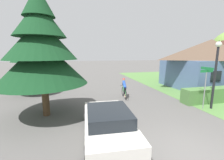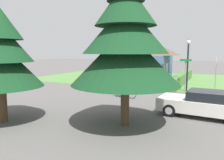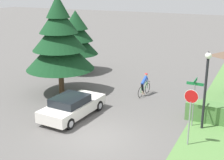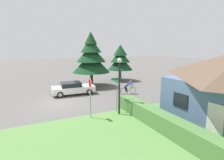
{
  "view_description": "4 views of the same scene",
  "coord_description": "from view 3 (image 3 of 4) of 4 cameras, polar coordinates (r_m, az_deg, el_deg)",
  "views": [
    {
      "loc": [
        -3.64,
        -3.93,
        3.46
      ],
      "look_at": [
        -0.91,
        7.52,
        1.38
      ],
      "focal_mm": 24.0,
      "sensor_mm": 36.0,
      "label": 1
    },
    {
      "loc": [
        -14.07,
        1.16,
        3.24
      ],
      "look_at": [
        -1.3,
        7.41,
        1.39
      ],
      "focal_mm": 35.0,
      "sensor_mm": 36.0,
      "label": 2
    },
    {
      "loc": [
        6.99,
        -12.43,
        7.46
      ],
      "look_at": [
        -1.91,
        5.76,
        1.19
      ],
      "focal_mm": 50.0,
      "sensor_mm": 36.0,
      "label": 3
    },
    {
      "loc": [
        15.56,
        -2.42,
        4.88
      ],
      "look_at": [
        -1.27,
        5.69,
        1.43
      ],
      "focal_mm": 28.0,
      "sensor_mm": 36.0,
      "label": 4
    }
  ],
  "objects": [
    {
      "name": "ground_plane",
      "position": [
        16.09,
        -2.96,
        -10.43
      ],
      "size": [
        140.0,
        140.0,
        0.0
      ],
      "primitive_type": "plane",
      "color": "#5B5956"
    },
    {
      "name": "sedan_left_lane",
      "position": [
        18.3,
        -7.26,
        -4.79
      ],
      "size": [
        2.12,
        4.46,
        1.31
      ],
      "rotation": [
        0.0,
        0.0,
        1.51
      ],
      "color": "silver",
      "rests_on": "ground"
    },
    {
      "name": "cyclist",
      "position": [
        21.74,
        5.9,
        -0.91
      ],
      "size": [
        0.44,
        1.82,
        1.54
      ],
      "rotation": [
        0.0,
        0.0,
        1.46
      ],
      "color": "black",
      "rests_on": "ground"
    },
    {
      "name": "stop_sign",
      "position": [
        15.04,
        14.16,
        -4.82
      ],
      "size": [
        0.66,
        0.07,
        2.81
      ],
      "rotation": [
        0.0,
        0.0,
        3.13
      ],
      "color": "gray",
      "rests_on": "ground"
    },
    {
      "name": "street_lamp",
      "position": [
        16.73,
        16.83,
        -0.01
      ],
      "size": [
        0.33,
        0.33,
        4.24
      ],
      "color": "black",
      "rests_on": "ground"
    },
    {
      "name": "street_name_sign",
      "position": [
        17.16,
        14.81,
        -2.49
      ],
      "size": [
        0.9,
        0.9,
        2.65
      ],
      "color": "gray",
      "rests_on": "ground"
    },
    {
      "name": "conifer_tall_near",
      "position": [
        21.52,
        -9.61,
        7.08
      ],
      "size": [
        4.69,
        4.69,
        6.85
      ],
      "color": "#4C3823",
      "rests_on": "ground"
    },
    {
      "name": "conifer_tall_far",
      "position": [
        27.02,
        -6.61,
        8.07
      ],
      "size": [
        3.74,
        3.74,
        5.35
      ],
      "color": "#4C3823",
      "rests_on": "ground"
    }
  ]
}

